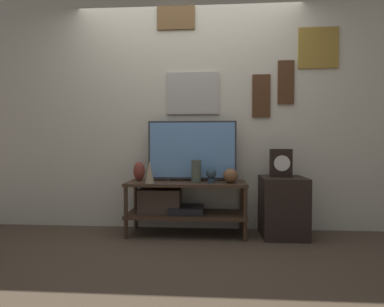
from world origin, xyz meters
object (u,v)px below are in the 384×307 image
(television, at_px, (192,150))
(vase_round_glass, at_px, (230,176))
(vase_slim_bronze, at_px, (150,172))
(vase_urn_stoneware, at_px, (139,171))
(vase_tall_ceramic, at_px, (196,171))
(decorative_bust, at_px, (211,174))
(mantel_clock, at_px, (281,163))

(television, relative_size, vase_round_glass, 6.38)
(television, bearing_deg, vase_slim_bronze, -149.30)
(vase_urn_stoneware, distance_m, vase_tall_ceramic, 0.64)
(vase_tall_ceramic, distance_m, decorative_bust, 0.16)
(vase_slim_bronze, xyz_separation_m, mantel_clock, (1.34, 0.16, 0.09))
(decorative_bust, bearing_deg, vase_round_glass, 0.45)
(television, height_order, mantel_clock, television)
(vase_tall_ceramic, xyz_separation_m, mantel_clock, (0.87, 0.06, 0.09))
(vase_slim_bronze, bearing_deg, mantel_clock, 6.87)
(vase_slim_bronze, relative_size, vase_round_glass, 1.55)
(vase_round_glass, height_order, mantel_clock, mantel_clock)
(vase_slim_bronze, distance_m, vase_tall_ceramic, 0.48)
(vase_urn_stoneware, relative_size, decorative_bust, 1.36)
(vase_urn_stoneware, bearing_deg, television, 3.12)
(vase_slim_bronze, bearing_deg, decorative_bust, 8.25)
(television, xyz_separation_m, vase_round_glass, (0.40, -0.15, -0.26))
(vase_urn_stoneware, height_order, vase_slim_bronze, vase_slim_bronze)
(television, bearing_deg, vase_round_glass, -20.86)
(vase_slim_bronze, distance_m, vase_round_glass, 0.82)
(vase_tall_ceramic, xyz_separation_m, decorative_bust, (0.15, -0.02, -0.03))
(vase_round_glass, xyz_separation_m, mantel_clock, (0.52, 0.07, 0.13))
(television, bearing_deg, vase_urn_stoneware, -176.88)
(vase_urn_stoneware, xyz_separation_m, vase_slim_bronze, (0.16, -0.21, 0.01))
(vase_urn_stoneware, bearing_deg, decorative_bust, -9.03)
(decorative_bust, relative_size, mantel_clock, 0.53)
(vase_urn_stoneware, bearing_deg, vase_round_glass, -7.15)
(television, height_order, decorative_bust, television)
(vase_urn_stoneware, distance_m, decorative_bust, 0.79)
(television, relative_size, vase_slim_bronze, 4.12)
(vase_urn_stoneware, distance_m, mantel_clock, 1.50)
(mantel_clock, bearing_deg, vase_slim_bronze, -173.13)
(television, distance_m, vase_tall_ceramic, 0.26)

